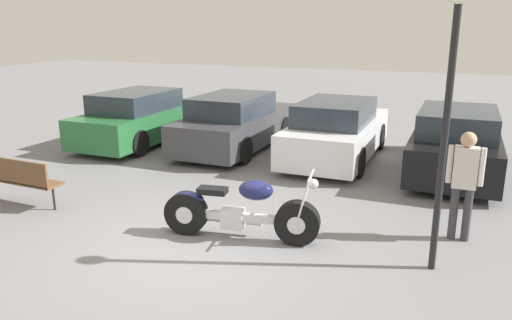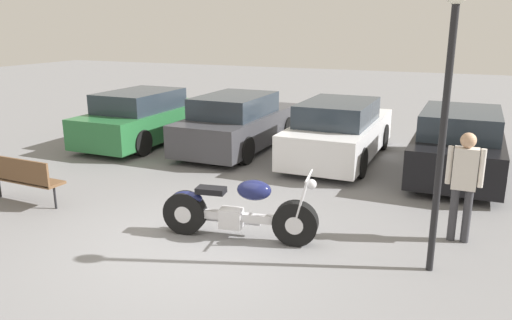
{
  "view_description": "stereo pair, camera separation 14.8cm",
  "coord_description": "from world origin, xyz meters",
  "px_view_note": "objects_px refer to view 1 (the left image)",
  "views": [
    {
      "loc": [
        3.41,
        -5.88,
        3.17
      ],
      "look_at": [
        0.14,
        1.95,
        0.85
      ],
      "focal_mm": 35.0,
      "sensor_mm": 36.0,
      "label": 1
    },
    {
      "loc": [
        3.55,
        -5.82,
        3.17
      ],
      "look_at": [
        0.14,
        1.95,
        0.85
      ],
      "focal_mm": 35.0,
      "sensor_mm": 36.0,
      "label": 2
    }
  ],
  "objects_px": {
    "parked_car_green": "(142,118)",
    "parked_car_dark_grey": "(235,123)",
    "motorcycle": "(239,211)",
    "person_standing": "(464,177)",
    "park_bench": "(18,177)",
    "parked_car_black": "(456,143)",
    "lamp_post": "(450,85)",
    "parked_car_white": "(337,131)"
  },
  "relations": [
    {
      "from": "parked_car_green",
      "to": "person_standing",
      "type": "distance_m",
      "value": 8.97
    },
    {
      "from": "parked_car_green",
      "to": "parked_car_white",
      "type": "bearing_deg",
      "value": 3.8
    },
    {
      "from": "parked_car_green",
      "to": "motorcycle",
      "type": "bearing_deg",
      "value": -43.19
    },
    {
      "from": "park_bench",
      "to": "person_standing",
      "type": "xyz_separation_m",
      "value": [
        7.31,
        1.46,
        0.45
      ]
    },
    {
      "from": "parked_car_white",
      "to": "park_bench",
      "type": "height_order",
      "value": "parked_car_white"
    },
    {
      "from": "lamp_post",
      "to": "parked_car_dark_grey",
      "type": "bearing_deg",
      "value": 136.04
    },
    {
      "from": "parked_car_green",
      "to": "parked_car_dark_grey",
      "type": "distance_m",
      "value": 2.7
    },
    {
      "from": "parked_car_green",
      "to": "parked_car_white",
      "type": "relative_size",
      "value": 1.0
    },
    {
      "from": "parked_car_dark_grey",
      "to": "park_bench",
      "type": "height_order",
      "value": "parked_car_dark_grey"
    },
    {
      "from": "parked_car_white",
      "to": "parked_car_green",
      "type": "bearing_deg",
      "value": -176.2
    },
    {
      "from": "person_standing",
      "to": "parked_car_black",
      "type": "bearing_deg",
      "value": 92.87
    },
    {
      "from": "parked_car_black",
      "to": "park_bench",
      "type": "bearing_deg",
      "value": -143.72
    },
    {
      "from": "parked_car_green",
      "to": "parked_car_dark_grey",
      "type": "xyz_separation_m",
      "value": [
        2.68,
        0.34,
        0.0
      ]
    },
    {
      "from": "parked_car_green",
      "to": "park_bench",
      "type": "distance_m",
      "value": 5.12
    },
    {
      "from": "person_standing",
      "to": "park_bench",
      "type": "bearing_deg",
      "value": -168.7
    },
    {
      "from": "parked_car_green",
      "to": "parked_car_black",
      "type": "distance_m",
      "value": 8.04
    },
    {
      "from": "park_bench",
      "to": "person_standing",
      "type": "height_order",
      "value": "person_standing"
    },
    {
      "from": "parked_car_green",
      "to": "parked_car_black",
      "type": "xyz_separation_m",
      "value": [
        8.03,
        0.19,
        0.0
      ]
    },
    {
      "from": "motorcycle",
      "to": "person_standing",
      "type": "height_order",
      "value": "person_standing"
    },
    {
      "from": "park_bench",
      "to": "parked_car_dark_grey",
      "type": "bearing_deg",
      "value": 71.85
    },
    {
      "from": "motorcycle",
      "to": "parked_car_green",
      "type": "xyz_separation_m",
      "value": [
        -5.14,
        4.82,
        0.24
      ]
    },
    {
      "from": "lamp_post",
      "to": "person_standing",
      "type": "relative_size",
      "value": 2.18
    },
    {
      "from": "motorcycle",
      "to": "parked_car_black",
      "type": "xyz_separation_m",
      "value": [
        2.89,
        5.01,
        0.24
      ]
    },
    {
      "from": "parked_car_dark_grey",
      "to": "person_standing",
      "type": "xyz_separation_m",
      "value": [
        5.54,
        -3.92,
        0.32
      ]
    },
    {
      "from": "parked_car_dark_grey",
      "to": "parked_car_black",
      "type": "height_order",
      "value": "same"
    },
    {
      "from": "parked_car_black",
      "to": "person_standing",
      "type": "bearing_deg",
      "value": -87.13
    },
    {
      "from": "parked_car_black",
      "to": "park_bench",
      "type": "distance_m",
      "value": 8.83
    },
    {
      "from": "parked_car_white",
      "to": "lamp_post",
      "type": "height_order",
      "value": "lamp_post"
    },
    {
      "from": "motorcycle",
      "to": "parked_car_green",
      "type": "distance_m",
      "value": 7.05
    },
    {
      "from": "parked_car_green",
      "to": "lamp_post",
      "type": "distance_m",
      "value": 9.39
    },
    {
      "from": "lamp_post",
      "to": "motorcycle",
      "type": "bearing_deg",
      "value": -177.79
    },
    {
      "from": "lamp_post",
      "to": "person_standing",
      "type": "xyz_separation_m",
      "value": [
        0.3,
        1.14,
        -1.46
      ]
    },
    {
      "from": "parked_car_black",
      "to": "park_bench",
      "type": "xyz_separation_m",
      "value": [
        -7.12,
        -5.23,
        -0.13
      ]
    },
    {
      "from": "parked_car_green",
      "to": "park_bench",
      "type": "bearing_deg",
      "value": -79.72
    },
    {
      "from": "motorcycle",
      "to": "lamp_post",
      "type": "distance_m",
      "value": 3.44
    },
    {
      "from": "parked_car_green",
      "to": "parked_car_black",
      "type": "height_order",
      "value": "same"
    },
    {
      "from": "parked_car_green",
      "to": "person_standing",
      "type": "xyz_separation_m",
      "value": [
        8.22,
        -3.58,
        0.32
      ]
    },
    {
      "from": "parked_car_dark_grey",
      "to": "parked_car_black",
      "type": "bearing_deg",
      "value": -1.64
    },
    {
      "from": "lamp_post",
      "to": "parked_car_white",
      "type": "bearing_deg",
      "value": 116.84
    },
    {
      "from": "parked_car_white",
      "to": "person_standing",
      "type": "bearing_deg",
      "value": -53.92
    },
    {
      "from": "parked_car_black",
      "to": "lamp_post",
      "type": "xyz_separation_m",
      "value": [
        -0.11,
        -4.9,
        1.78
      ]
    },
    {
      "from": "motorcycle",
      "to": "park_bench",
      "type": "height_order",
      "value": "motorcycle"
    }
  ]
}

